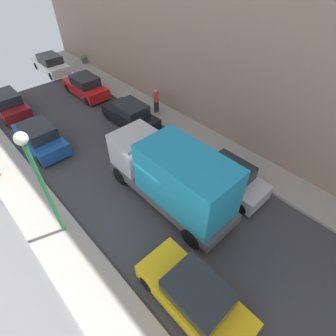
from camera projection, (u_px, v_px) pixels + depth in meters
ground at (160, 192)px, 13.19m from camera, size 32.00×32.00×0.00m
sidewalk_left at (69, 254)px, 10.63m from camera, size 2.00×44.00×0.15m
sidewalk_right at (222, 149)px, 15.64m from camera, size 2.00×44.00×0.15m
parked_car_left_1 at (195, 296)px, 8.79m from camera, size 1.78×4.20×1.57m
parked_car_left_2 at (40, 137)px, 15.40m from camera, size 1.78×4.20×1.57m
parked_car_left_3 at (8, 104)px, 18.27m from camera, size 1.78×4.20×1.57m
parked_car_right_1 at (226, 176)px, 12.99m from camera, size 1.78×4.20×1.57m
parked_car_right_2 at (131, 115)px, 17.20m from camera, size 1.78×4.20×1.57m
parked_car_right_3 at (86, 86)px, 20.29m from camera, size 1.78×4.20×1.57m
parked_car_right_4 at (51, 64)px, 23.54m from camera, size 1.78×4.20×1.57m
delivery_truck at (172, 176)px, 11.50m from camera, size 2.26×6.60×3.38m
pedestrian at (156, 100)px, 17.99m from camera, size 0.40×0.36×1.72m
potted_plant_0 at (83, 59)px, 24.92m from camera, size 0.47×0.47×0.76m
lamp_post at (37, 173)px, 9.08m from camera, size 0.44×0.44×5.13m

